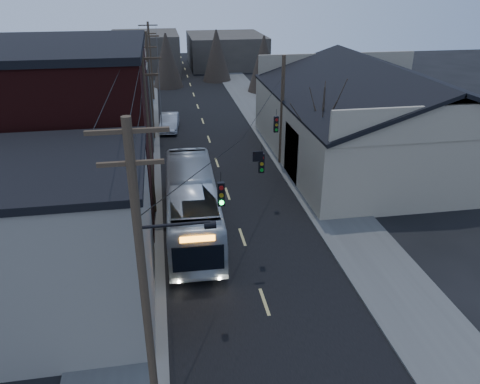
# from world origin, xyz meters

# --- Properties ---
(road_surface) EXTENTS (9.00, 110.00, 0.02)m
(road_surface) POSITION_xyz_m (0.00, 30.00, 0.01)
(road_surface) COLOR black
(road_surface) RESTS_ON ground
(sidewalk_left) EXTENTS (4.00, 110.00, 0.12)m
(sidewalk_left) POSITION_xyz_m (-6.50, 30.00, 0.06)
(sidewalk_left) COLOR #474744
(sidewalk_left) RESTS_ON ground
(sidewalk_right) EXTENTS (4.00, 110.00, 0.12)m
(sidewalk_right) POSITION_xyz_m (6.50, 30.00, 0.06)
(sidewalk_right) COLOR #474744
(sidewalk_right) RESTS_ON ground
(building_clapboard) EXTENTS (8.00, 8.00, 7.00)m
(building_clapboard) POSITION_xyz_m (-9.00, 9.00, 3.50)
(building_clapboard) COLOR gray
(building_clapboard) RESTS_ON ground
(building_brick) EXTENTS (10.00, 12.00, 10.00)m
(building_brick) POSITION_xyz_m (-10.00, 20.00, 5.00)
(building_brick) COLOR black
(building_brick) RESTS_ON ground
(building_left_far) EXTENTS (9.00, 14.00, 7.00)m
(building_left_far) POSITION_xyz_m (-9.50, 36.00, 3.50)
(building_left_far) COLOR #37322C
(building_left_far) RESTS_ON ground
(warehouse) EXTENTS (16.16, 20.60, 7.73)m
(warehouse) POSITION_xyz_m (13.00, 25.00, 2.70)
(warehouse) COLOR gray
(warehouse) RESTS_ON ground
(building_far_left) EXTENTS (10.00, 12.00, 6.00)m
(building_far_left) POSITION_xyz_m (-6.00, 65.00, 3.00)
(building_far_left) COLOR #37322C
(building_far_left) RESTS_ON ground
(building_far_right) EXTENTS (12.00, 14.00, 5.00)m
(building_far_right) POSITION_xyz_m (7.00, 70.00, 2.50)
(building_far_right) COLOR #37322C
(building_far_right) RESTS_ON ground
(bare_tree) EXTENTS (0.40, 0.40, 7.20)m
(bare_tree) POSITION_xyz_m (6.50, 20.00, 3.60)
(bare_tree) COLOR black
(bare_tree) RESTS_ON ground
(utility_lines) EXTENTS (11.24, 45.28, 10.50)m
(utility_lines) POSITION_xyz_m (-3.11, 24.14, 4.95)
(utility_lines) COLOR #382B1E
(utility_lines) RESTS_ON ground
(bus) EXTENTS (3.13, 12.15, 3.36)m
(bus) POSITION_xyz_m (-2.73, 15.47, 1.68)
(bus) COLOR #AEB5BB
(bus) RESTS_ON ground
(parked_car) EXTENTS (2.10, 4.87, 1.56)m
(parked_car) POSITION_xyz_m (-3.45, 35.56, 0.78)
(parked_car) COLOR #B7BABF
(parked_car) RESTS_ON ground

